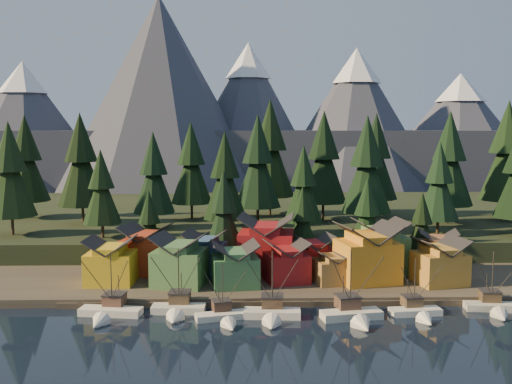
{
  "coord_description": "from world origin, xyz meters",
  "views": [
    {
      "loc": [
        -7.92,
        -81.34,
        30.91
      ],
      "look_at": [
        -5.29,
        30.0,
        18.47
      ],
      "focal_mm": 40.0,
      "sensor_mm": 36.0,
      "label": 1
    }
  ],
  "objects_px": {
    "boat_0": "(108,304)",
    "boat_5": "(418,305)",
    "boat_1": "(177,300)",
    "boat_2": "(225,310)",
    "boat_6": "(495,299)",
    "house_front_0": "(111,260)",
    "house_back_1": "(205,252)",
    "boat_4": "(354,306)",
    "house_back_0": "(146,248)",
    "house_front_1": "(180,259)",
    "boat_3": "(272,305)"
  },
  "relations": [
    {
      "from": "boat_0",
      "to": "boat_5",
      "type": "distance_m",
      "value": 51.09
    },
    {
      "from": "boat_1",
      "to": "boat_2",
      "type": "xyz_separation_m",
      "value": [
        8.0,
        -3.45,
        -0.59
      ]
    },
    {
      "from": "boat_6",
      "to": "house_front_0",
      "type": "bearing_deg",
      "value": 175.09
    },
    {
      "from": "house_back_1",
      "to": "house_front_0",
      "type": "bearing_deg",
      "value": -149.74
    },
    {
      "from": "boat_4",
      "to": "boat_2",
      "type": "bearing_deg",
      "value": 168.73
    },
    {
      "from": "house_front_0",
      "to": "house_back_0",
      "type": "height_order",
      "value": "house_back_0"
    },
    {
      "from": "house_front_0",
      "to": "house_back_1",
      "type": "distance_m",
      "value": 18.45
    },
    {
      "from": "boat_6",
      "to": "house_back_1",
      "type": "height_order",
      "value": "house_back_1"
    },
    {
      "from": "boat_2",
      "to": "boat_6",
      "type": "xyz_separation_m",
      "value": [
        45.5,
        3.48,
        0.32
      ]
    },
    {
      "from": "boat_6",
      "to": "house_front_1",
      "type": "distance_m",
      "value": 56.1
    },
    {
      "from": "boat_6",
      "to": "house_front_1",
      "type": "bearing_deg",
      "value": 173.76
    },
    {
      "from": "boat_3",
      "to": "house_back_0",
      "type": "bearing_deg",
      "value": 138.74
    },
    {
      "from": "boat_2",
      "to": "house_front_0",
      "type": "xyz_separation_m",
      "value": [
        -22.2,
        17.57,
        4.29
      ]
    },
    {
      "from": "boat_4",
      "to": "house_front_1",
      "type": "distance_m",
      "value": 34.34
    },
    {
      "from": "boat_2",
      "to": "boat_5",
      "type": "distance_m",
      "value": 31.83
    },
    {
      "from": "house_back_1",
      "to": "boat_5",
      "type": "bearing_deg",
      "value": -20.01
    },
    {
      "from": "house_front_1",
      "to": "house_back_0",
      "type": "xyz_separation_m",
      "value": [
        -7.85,
        9.16,
        0.14
      ]
    },
    {
      "from": "boat_2",
      "to": "boat_3",
      "type": "xyz_separation_m",
      "value": [
        7.65,
        0.63,
        0.6
      ]
    },
    {
      "from": "boat_4",
      "to": "house_front_1",
      "type": "xyz_separation_m",
      "value": [
        -29.81,
        16.56,
        4.07
      ]
    },
    {
      "from": "boat_4",
      "to": "house_back_1",
      "type": "relative_size",
      "value": 1.36
    },
    {
      "from": "boat_3",
      "to": "boat_5",
      "type": "xyz_separation_m",
      "value": [
        24.15,
        0.78,
        -0.42
      ]
    },
    {
      "from": "boat_0",
      "to": "boat_3",
      "type": "bearing_deg",
      "value": 4.35
    },
    {
      "from": "boat_6",
      "to": "house_back_0",
      "type": "relative_size",
      "value": 1.03
    },
    {
      "from": "boat_0",
      "to": "boat_1",
      "type": "height_order",
      "value": "boat_1"
    },
    {
      "from": "boat_6",
      "to": "boat_5",
      "type": "bearing_deg",
      "value": -164.57
    },
    {
      "from": "house_back_0",
      "to": "house_front_1",
      "type": "bearing_deg",
      "value": -36.15
    },
    {
      "from": "boat_1",
      "to": "boat_3",
      "type": "relative_size",
      "value": 0.99
    },
    {
      "from": "boat_5",
      "to": "house_back_1",
      "type": "height_order",
      "value": "house_back_1"
    },
    {
      "from": "house_front_0",
      "to": "house_front_1",
      "type": "distance_m",
      "value": 13.31
    },
    {
      "from": "boat_3",
      "to": "boat_4",
      "type": "distance_m",
      "value": 13.23
    },
    {
      "from": "house_front_0",
      "to": "boat_3",
      "type": "bearing_deg",
      "value": -27.87
    },
    {
      "from": "boat_6",
      "to": "house_back_0",
      "type": "xyz_separation_m",
      "value": [
        -62.33,
        21.83,
        4.54
      ]
    },
    {
      "from": "boat_0",
      "to": "house_front_0",
      "type": "relative_size",
      "value": 1.29
    },
    {
      "from": "boat_5",
      "to": "boat_1",
      "type": "bearing_deg",
      "value": 170.52
    },
    {
      "from": "boat_0",
      "to": "boat_5",
      "type": "xyz_separation_m",
      "value": [
        51.08,
        -0.85,
        -0.15
      ]
    },
    {
      "from": "boat_1",
      "to": "house_back_1",
      "type": "bearing_deg",
      "value": 83.05
    },
    {
      "from": "boat_5",
      "to": "house_front_0",
      "type": "relative_size",
      "value": 1.16
    },
    {
      "from": "boat_1",
      "to": "house_back_0",
      "type": "height_order",
      "value": "house_back_0"
    },
    {
      "from": "boat_0",
      "to": "boat_6",
      "type": "distance_m",
      "value": 64.79
    },
    {
      "from": "house_front_1",
      "to": "boat_5",
      "type": "bearing_deg",
      "value": -8.39
    },
    {
      "from": "boat_0",
      "to": "boat_2",
      "type": "bearing_deg",
      "value": 1.12
    },
    {
      "from": "boat_3",
      "to": "house_back_0",
      "type": "xyz_separation_m",
      "value": [
        -24.47,
        24.68,
        4.25
      ]
    },
    {
      "from": "boat_4",
      "to": "house_front_0",
      "type": "relative_size",
      "value": 1.4
    },
    {
      "from": "boat_1",
      "to": "boat_6",
      "type": "relative_size",
      "value": 1.08
    },
    {
      "from": "boat_3",
      "to": "boat_4",
      "type": "relative_size",
      "value": 0.97
    },
    {
      "from": "house_front_1",
      "to": "boat_4",
      "type": "bearing_deg",
      "value": -17.57
    },
    {
      "from": "boat_4",
      "to": "boat_6",
      "type": "distance_m",
      "value": 24.97
    },
    {
      "from": "boat_2",
      "to": "house_front_1",
      "type": "distance_m",
      "value": 19.07
    },
    {
      "from": "boat_0",
      "to": "house_front_1",
      "type": "relative_size",
      "value": 1.07
    },
    {
      "from": "boat_1",
      "to": "boat_5",
      "type": "height_order",
      "value": "boat_1"
    }
  ]
}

